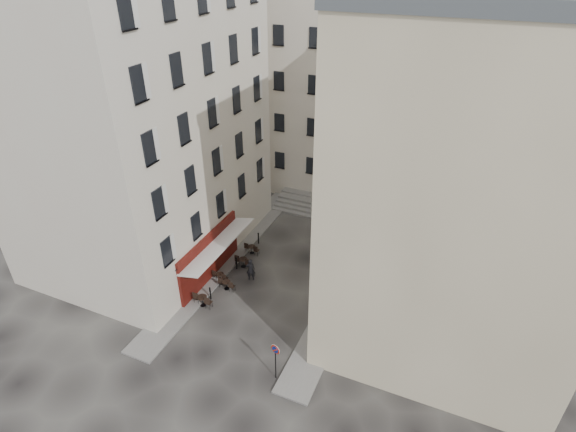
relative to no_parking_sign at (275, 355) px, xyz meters
The scene contains 18 objects.
ground 6.24m from the no_parking_sign, 123.37° to the left, with size 90.00×90.00×0.00m, color black.
sidewalk_left 12.03m from the no_parking_sign, 130.88° to the left, with size 2.00×22.00×0.12m, color slate.
sidewalk_right 8.27m from the no_parking_sign, 81.48° to the left, with size 2.00×18.00×0.12m, color slate.
building_left 18.12m from the no_parking_sign, 149.87° to the left, with size 12.20×16.20×20.60m.
building_right 13.48m from the no_parking_sign, 49.77° to the left, with size 12.20×14.20×18.60m.
building_back 25.54m from the no_parking_sign, 100.15° to the left, with size 18.20×10.20×18.60m.
cafe_storefront 9.70m from the no_parking_sign, 141.72° to the left, with size 1.74×7.30×3.50m.
stone_steps 17.94m from the no_parking_sign, 100.63° to the left, with size 9.00×3.15×0.80m.
bollard_near 7.77m from the no_parking_sign, 148.53° to the left, with size 0.12×0.12×0.98m.
bollard_mid 10.04m from the no_parking_sign, 131.10° to the left, with size 0.12×0.12×0.98m.
bollard_far 12.87m from the no_parking_sign, 120.75° to the left, with size 0.12×0.12×0.98m.
no_parking_sign is the anchor object (origin of this frame).
bistro_table_a 7.53m from the no_parking_sign, 153.75° to the left, with size 1.32×0.62×0.93m.
bistro_table_b 8.15m from the no_parking_sign, 138.86° to the left, with size 1.18×0.55×0.83m.
bistro_table_c 9.15m from the no_parking_sign, 139.67° to the left, with size 1.14×0.54×0.80m.
bistro_table_d 10.14m from the no_parking_sign, 128.09° to the left, with size 1.27×0.60×0.89m.
bistro_table_e 11.65m from the no_parking_sign, 123.62° to the left, with size 1.17×0.55×0.82m.
pedestrian 8.59m from the no_parking_sign, 126.34° to the left, with size 0.62×0.40×1.69m, color black.
Camera 1 is at (10.32, -19.58, 19.93)m, focal length 28.00 mm.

